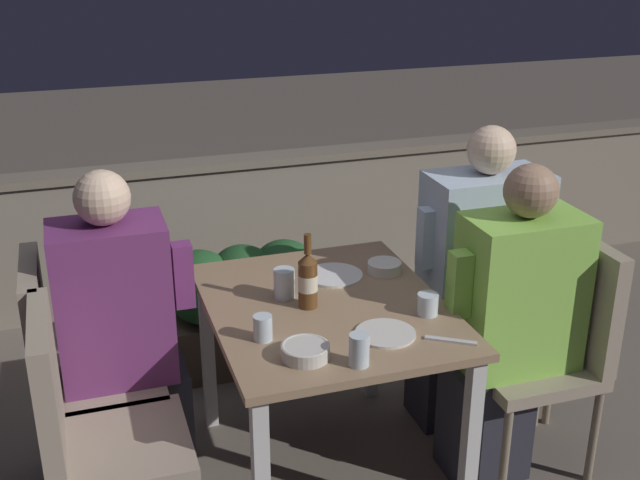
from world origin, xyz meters
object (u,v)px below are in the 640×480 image
person_purple_stripe (126,333)px  person_blue_shirt (474,279)px  chair_right_far (516,291)px  chair_right_near (555,334)px  chair_left_far (69,359)px  person_green_blouse (509,327)px  chair_left_near (84,422)px  potted_plant (525,255)px  beer_bottle (308,279)px

person_purple_stripe → person_blue_shirt: (1.39, 0.00, 0.01)m
chair_right_far → chair_right_near: bearing=-98.3°
chair_left_far → person_green_blouse: (1.54, -0.37, 0.07)m
chair_left_near → potted_plant: bearing=23.4°
chair_right_far → chair_left_far: bearing=-180.0°
chair_left_near → person_purple_stripe: 0.45m
chair_right_far → beer_bottle: bearing=-168.7°
chair_right_far → person_blue_shirt: 0.22m
person_green_blouse → chair_right_far: size_ratio=1.33×
chair_right_near → person_blue_shirt: person_blue_shirt is taller
chair_left_near → person_purple_stripe: size_ratio=0.75×
person_purple_stripe → chair_right_near: 1.59m
chair_left_near → person_purple_stripe: (0.17, 0.41, 0.07)m
person_purple_stripe → person_blue_shirt: person_blue_shirt is taller
chair_left_near → chair_right_far: 1.82m
person_green_blouse → potted_plant: bearing=54.7°
person_purple_stripe → chair_right_far: (1.60, 0.00, -0.07)m
chair_right_far → beer_bottle: beer_bottle is taller
chair_right_near → chair_right_far: bearing=81.7°
chair_left_near → potted_plant: 2.34m
beer_bottle → chair_right_far: bearing=11.3°
chair_right_near → person_purple_stripe: bearing=166.4°
potted_plant → chair_left_near: bearing=-156.6°
person_purple_stripe → beer_bottle: (0.62, -0.19, 0.21)m
chair_left_near → beer_bottle: (0.80, 0.22, 0.28)m
chair_left_far → person_blue_shirt: (1.60, 0.00, 0.08)m
chair_left_near → person_green_blouse: (1.51, 0.04, 0.07)m
chair_left_near → beer_bottle: 0.87m
beer_bottle → potted_plant: bearing=27.8°
chair_left_near → potted_plant: chair_left_near is taller
chair_left_far → person_blue_shirt: size_ratio=0.73×
chair_left_near → chair_right_near: 1.72m
chair_left_far → chair_right_far: same height
chair_right_near → person_green_blouse: bearing=180.0°
beer_bottle → chair_right_near: bearing=-11.2°
chair_left_near → person_blue_shirt: size_ratio=0.73×
chair_left_near → person_blue_shirt: person_blue_shirt is taller
chair_left_far → chair_right_far: 1.80m
beer_bottle → person_green_blouse: bearing=-14.3°
chair_right_far → beer_bottle: size_ratio=3.36×
chair_left_far → person_purple_stripe: (0.20, -0.00, 0.07)m
person_blue_shirt → potted_plant: size_ratio=1.73×
chair_left_far → beer_bottle: bearing=-13.1°
person_green_blouse → chair_right_far: (0.26, 0.38, -0.07)m
chair_left_far → chair_right_far: (1.80, 0.00, 0.00)m
chair_left_near → chair_left_far: 0.41m
chair_left_near → chair_right_far: size_ratio=1.00×
person_purple_stripe → potted_plant: size_ratio=1.68×
chair_left_far → chair_right_near: size_ratio=1.00×
chair_right_near → person_blue_shirt: size_ratio=0.73×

